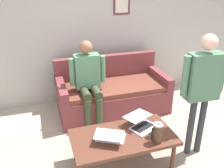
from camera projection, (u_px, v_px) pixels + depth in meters
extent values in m
cube|color=#BAB3AB|center=(92.00, 25.00, 4.24)|extent=(7.04, 0.10, 2.70)
cube|color=brown|center=(122.00, 5.00, 4.21)|extent=(0.30, 0.02, 0.32)
cube|color=#ECE2C6|center=(122.00, 5.00, 4.20)|extent=(0.23, 0.00, 0.25)
cube|color=brown|center=(113.00, 99.00, 4.18)|extent=(1.80, 0.88, 0.42)
cube|color=brown|center=(113.00, 86.00, 4.06)|extent=(1.56, 0.80, 0.08)
cube|color=brown|center=(106.00, 68.00, 4.33)|extent=(1.80, 0.14, 0.46)
cube|color=brown|center=(158.00, 77.00, 4.29)|extent=(0.12, 0.88, 0.20)
cube|color=brown|center=(61.00, 89.00, 3.82)|extent=(0.12, 0.88, 0.20)
cube|color=brown|center=(123.00, 137.00, 2.88)|extent=(1.21, 0.66, 0.04)
cylinder|color=#532D21|center=(173.00, 156.00, 2.89)|extent=(0.05, 0.05, 0.39)
cylinder|color=maroon|center=(153.00, 132.00, 3.34)|extent=(0.05, 0.05, 0.39)
cylinder|color=brown|center=(75.00, 147.00, 3.05)|extent=(0.05, 0.05, 0.39)
cube|color=silver|center=(111.00, 138.00, 2.83)|extent=(0.38, 0.33, 0.01)
cube|color=black|center=(110.00, 138.00, 2.81)|extent=(0.30, 0.24, 0.00)
cube|color=silver|center=(109.00, 135.00, 2.71)|extent=(0.38, 0.32, 0.03)
cube|color=silver|center=(109.00, 135.00, 2.71)|extent=(0.34, 0.29, 0.02)
cube|color=silver|center=(144.00, 128.00, 3.02)|extent=(0.39, 0.35, 0.01)
cube|color=black|center=(143.00, 127.00, 3.02)|extent=(0.30, 0.24, 0.00)
cube|color=silver|center=(137.00, 116.00, 3.04)|extent=(0.39, 0.34, 0.01)
cube|color=silver|center=(138.00, 116.00, 3.04)|extent=(0.35, 0.30, 0.01)
cylinder|color=#4C3323|center=(158.00, 134.00, 2.72)|extent=(0.11, 0.11, 0.22)
cylinder|color=#B7B7BC|center=(158.00, 125.00, 2.68)|extent=(0.11, 0.11, 0.02)
sphere|color=#B2B2B7|center=(158.00, 123.00, 2.67)|extent=(0.03, 0.03, 0.03)
cube|color=black|center=(152.00, 134.00, 2.70)|extent=(0.01, 0.01, 0.15)
cylinder|color=#35363D|center=(201.00, 126.00, 3.12)|extent=(0.08, 0.08, 0.80)
cylinder|color=#35363D|center=(191.00, 127.00, 3.08)|extent=(0.08, 0.08, 0.80)
cube|color=#4F785B|center=(204.00, 77.00, 2.82)|extent=(0.41, 0.20, 0.56)
cylinder|color=#4F785B|center=(222.00, 72.00, 2.87)|extent=(0.08, 0.08, 0.48)
cylinder|color=#4F785B|center=(185.00, 76.00, 2.76)|extent=(0.08, 0.08, 0.48)
sphere|color=beige|center=(210.00, 42.00, 2.66)|extent=(0.18, 0.18, 0.18)
cylinder|color=#3A462C|center=(99.00, 114.00, 3.67)|extent=(0.10, 0.10, 0.50)
cylinder|color=#3A462C|center=(88.00, 115.00, 3.62)|extent=(0.10, 0.10, 0.50)
cylinder|color=#3A462C|center=(96.00, 91.00, 3.70)|extent=(0.12, 0.40, 0.12)
cylinder|color=#3A462C|center=(85.00, 92.00, 3.66)|extent=(0.12, 0.40, 0.12)
cube|color=#5A8E68|center=(87.00, 71.00, 3.73)|extent=(0.37, 0.20, 0.52)
cylinder|color=#5A8E68|center=(103.00, 69.00, 3.74)|extent=(0.08, 0.08, 0.42)
cylinder|color=#5A8E68|center=(72.00, 72.00, 3.61)|extent=(0.08, 0.08, 0.42)
sphere|color=#9E6849|center=(86.00, 47.00, 3.58)|extent=(0.19, 0.19, 0.19)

